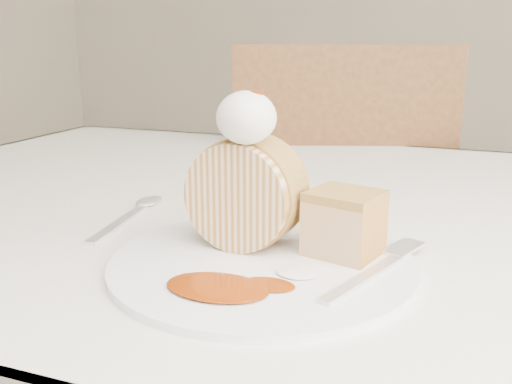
% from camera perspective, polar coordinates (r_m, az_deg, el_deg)
% --- Properties ---
extents(table, '(1.40, 0.90, 0.75)m').
position_cam_1_polar(table, '(0.77, 6.51, -7.54)').
color(table, silver).
rests_on(table, ground).
extents(chair_far, '(0.57, 0.57, 0.94)m').
position_cam_1_polar(chair_far, '(1.32, 7.84, -3.43)').
color(chair_far, brown).
rests_on(chair_far, ground).
extents(plate, '(0.35, 0.35, 0.01)m').
position_cam_1_polar(plate, '(0.53, 0.64, -7.08)').
color(plate, white).
rests_on(plate, table).
extents(roulade_slice, '(0.11, 0.07, 0.10)m').
position_cam_1_polar(roulade_slice, '(0.55, -1.04, -0.10)').
color(roulade_slice, beige).
rests_on(roulade_slice, plate).
extents(cake_chunk, '(0.08, 0.07, 0.05)m').
position_cam_1_polar(cake_chunk, '(0.54, 8.80, -3.49)').
color(cake_chunk, '#AF8142').
rests_on(cake_chunk, plate).
extents(whipped_cream, '(0.05, 0.05, 0.05)m').
position_cam_1_polar(whipped_cream, '(0.51, -0.97, 7.45)').
color(whipped_cream, silver).
rests_on(whipped_cream, roulade_slice).
extents(caramel_drizzle, '(0.03, 0.02, 0.01)m').
position_cam_1_polar(caramel_drizzle, '(0.51, -0.72, 10.48)').
color(caramel_drizzle, '#7C2905').
rests_on(caramel_drizzle, whipped_cream).
extents(caramel_pool, '(0.10, 0.08, 0.00)m').
position_cam_1_polar(caramel_pool, '(0.47, -3.91, -9.44)').
color(caramel_pool, '#7C2905').
rests_on(caramel_pool, plate).
extents(fork, '(0.08, 0.17, 0.00)m').
position_cam_1_polar(fork, '(0.49, 10.67, -8.49)').
color(fork, silver).
rests_on(fork, plate).
extents(spoon, '(0.05, 0.17, 0.00)m').
position_cam_1_polar(spoon, '(0.66, -13.58, -3.10)').
color(spoon, silver).
rests_on(spoon, table).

